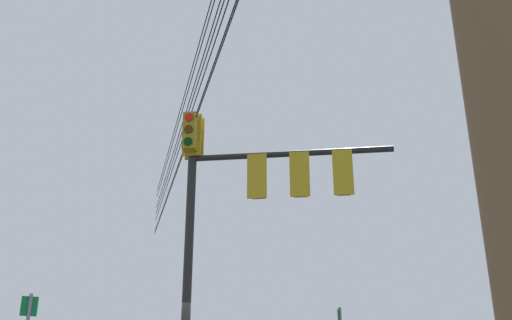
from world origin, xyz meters
name	(u,v)px	position (x,y,z in m)	size (l,w,h in m)	color
signal_mast_assembly	(241,191)	(0.70, -0.75, 4.93)	(3.89, 3.54, 6.85)	black
overhead_wire_span	(190,107)	(0.19, 1.00, 7.59)	(7.70, 21.59, 2.13)	black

